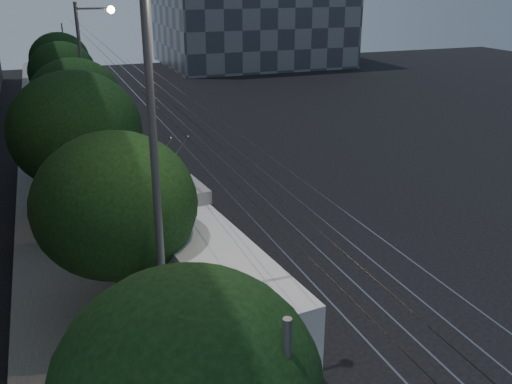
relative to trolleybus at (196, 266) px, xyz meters
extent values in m
plane|color=black|center=(4.10, -0.01, -1.61)|extent=(120.00, 120.00, 0.00)
cube|color=slate|center=(-3.40, 19.99, -1.54)|extent=(5.00, 90.00, 0.15)
cube|color=gray|center=(4.38, 19.99, -1.60)|extent=(0.08, 90.00, 0.02)
cube|color=gray|center=(5.82, 19.99, -1.60)|extent=(0.08, 90.00, 0.02)
cube|color=gray|center=(7.38, 19.99, -1.60)|extent=(0.08, 90.00, 0.02)
cube|color=gray|center=(8.82, 19.99, -1.60)|extent=(0.08, 90.00, 0.02)
cylinder|color=black|center=(0.25, 19.99, 3.99)|extent=(0.02, 90.00, 0.02)
cylinder|color=black|center=(0.95, 19.99, 3.99)|extent=(0.02, 90.00, 0.02)
cylinder|color=#5F5E61|center=(-1.20, 9.99, 1.39)|extent=(0.14, 0.14, 6.00)
cylinder|color=#5F5E61|center=(-1.20, 29.99, 1.39)|extent=(0.14, 0.14, 6.00)
cylinder|color=#5F5E61|center=(-1.20, 49.99, 1.39)|extent=(0.14, 0.14, 6.00)
cube|color=silver|center=(0.00, -0.16, 0.06)|extent=(3.55, 11.51, 2.69)
cube|color=black|center=(0.00, -0.16, -1.14)|extent=(3.60, 11.56, 0.33)
cube|color=black|center=(0.00, 0.32, 0.18)|extent=(3.37, 9.17, 0.99)
cube|color=black|center=(0.00, -5.79, 0.32)|extent=(2.10, 0.29, 1.23)
cube|color=black|center=(0.00, 5.48, 0.28)|extent=(1.91, 0.27, 0.94)
cube|color=#2AFC39|center=(0.00, -5.79, 1.17)|extent=(1.51, 0.21, 0.30)
cube|color=gray|center=(0.00, 2.68, 1.65)|extent=(2.21, 2.27, 0.47)
cylinder|color=#5F5E61|center=(-0.28, 3.67, 2.75)|extent=(0.06, 4.28, 2.54)
cylinder|color=#5F5E61|center=(0.28, 3.67, 2.75)|extent=(0.06, 4.28, 2.54)
cylinder|color=black|center=(-1.15, -3.78, -1.14)|extent=(0.28, 0.94, 0.94)
cylinder|color=black|center=(1.15, -3.78, -1.14)|extent=(0.28, 0.94, 0.94)
cylinder|color=black|center=(-1.15, 2.34, -1.14)|extent=(0.28, 0.94, 0.94)
cylinder|color=black|center=(1.15, 2.34, -1.14)|extent=(0.28, 0.94, 0.94)
cylinder|color=black|center=(-1.15, 4.15, -1.14)|extent=(0.28, 0.94, 0.94)
cylinder|color=black|center=(1.15, 4.15, -1.14)|extent=(0.28, 0.94, 0.94)
imported|color=#B9BBC2|center=(0.17, 13.49, -0.77)|extent=(4.42, 6.59, 1.68)
imported|color=silver|center=(1.40, 14.35, -1.01)|extent=(2.65, 3.81, 1.20)
imported|color=silver|center=(-0.20, 23.09, -0.90)|extent=(3.63, 5.30, 1.42)
imported|color=#B6B5BA|center=(-0.20, 24.72, -0.83)|extent=(2.10, 4.89, 1.57)
imported|color=white|center=(1.40, 34.50, -0.85)|extent=(2.98, 4.82, 1.53)
cylinder|color=#33241C|center=(-2.40, -0.01, -0.47)|extent=(0.44, 0.44, 2.29)
ellipsoid|color=black|center=(-2.40, -0.01, 2.52)|extent=(4.93, 4.93, 4.44)
cylinder|color=#33241C|center=(-2.90, 8.44, -0.45)|extent=(0.44, 0.44, 2.33)
ellipsoid|color=black|center=(-2.90, 8.44, 2.82)|extent=(5.61, 5.61, 5.04)
cylinder|color=#33241C|center=(-2.40, 15.99, -0.44)|extent=(0.44, 0.44, 2.33)
ellipsoid|color=black|center=(-2.40, 15.99, 2.63)|extent=(5.09, 5.09, 4.58)
cylinder|color=#33241C|center=(-2.55, 25.82, -0.26)|extent=(0.44, 0.44, 2.70)
ellipsoid|color=black|center=(-2.55, 25.82, 2.80)|extent=(4.56, 4.56, 4.11)
cylinder|color=#33241C|center=(-2.40, 32.81, -0.28)|extent=(0.44, 0.44, 2.66)
ellipsoid|color=black|center=(-2.40, 32.81, 2.79)|extent=(4.66, 4.66, 4.19)
cylinder|color=#5F5E61|center=(-1.70, -3.14, 4.10)|extent=(0.20, 0.20, 11.43)
cylinder|color=#5F5E61|center=(-1.70, 18.65, 3.01)|extent=(0.20, 0.20, 9.25)
cylinder|color=#5F5E61|center=(-0.68, 18.65, 7.27)|extent=(2.03, 0.12, 0.12)
sphere|color=#FFC98C|center=(0.24, 18.65, 7.17)|extent=(0.44, 0.44, 0.44)
camera|label=1|loc=(-4.03, -16.26, 8.86)|focal=40.00mm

